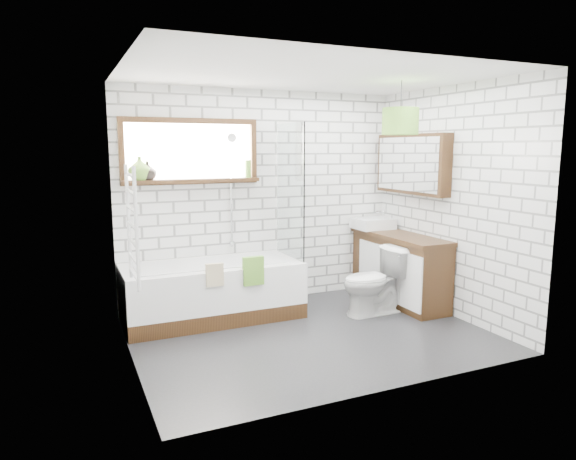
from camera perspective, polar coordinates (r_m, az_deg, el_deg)
name	(u,v)px	position (r m, az deg, el deg)	size (l,w,h in m)	color
floor	(311,335)	(5.22, 2.52, -11.58)	(3.40, 2.60, 0.01)	black
ceiling	(312,74)	(4.93, 2.73, 16.88)	(3.40, 2.60, 0.01)	white
wall_back	(262,198)	(6.10, -2.88, 3.58)	(3.40, 0.01, 2.50)	white
wall_front	(392,230)	(3.81, 11.45, 0.03)	(3.40, 0.01, 2.50)	white
wall_left	(126,220)	(4.43, -17.52, 1.05)	(0.01, 2.60, 2.50)	white
wall_right	(451,202)	(5.88, 17.68, 2.94)	(0.01, 2.60, 2.50)	white
window	(191,151)	(5.78, -10.73, 8.58)	(1.52, 0.16, 0.68)	black
towel_radiator	(132,226)	(4.44, -16.91, 0.45)	(0.06, 0.52, 1.00)	white
mirror_cabinet	(412,164)	(6.26, 13.60, 7.14)	(0.16, 1.20, 0.70)	black
shower_riser	(231,191)	(5.92, -6.35, 4.33)	(0.02, 0.02, 1.30)	silver
bathtub	(213,291)	(5.65, -8.37, -6.72)	(1.89, 0.83, 0.61)	white
shower_screen	(290,191)	(5.78, 0.25, 4.37)	(0.02, 0.72, 1.50)	white
towel_green	(253,271)	(5.29, -3.88, -4.55)	(0.22, 0.06, 0.30)	#568F2B
towel_beige	(215,275)	(5.17, -8.16, -4.95)	(0.18, 0.04, 0.23)	tan
vanity	(399,268)	(6.30, 12.25, -4.16)	(0.46, 1.44, 0.83)	black
basin	(373,223)	(6.58, 9.41, 0.73)	(0.46, 0.40, 0.13)	white
tap	(384,217)	(6.66, 10.57, 1.43)	(0.03, 0.03, 0.18)	silver
toilet	(374,281)	(5.80, 9.55, -5.64)	(0.73, 0.42, 0.75)	white
vase_olive	(140,170)	(5.65, -16.15, 6.40)	(0.24, 0.24, 0.25)	#5D942D
vase_dark	(148,173)	(5.66, -15.34, 6.18)	(0.19, 0.19, 0.20)	black
bottle	(248,171)	(5.94, -4.45, 6.60)	(0.06, 0.06, 0.20)	#5D942D
pendant	(400,121)	(5.36, 12.38, 11.71)	(0.36, 0.36, 0.27)	#568F2B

